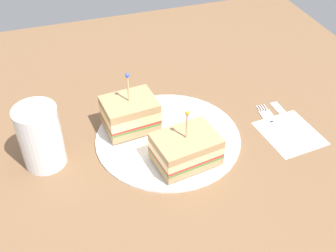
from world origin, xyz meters
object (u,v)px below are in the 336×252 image
knife (289,119)px  fork (271,120)px  plate (168,137)px  drink_glass (41,140)px  sandwich_half_front (130,114)px  sandwich_half_back (186,149)px  napkin (290,133)px

knife → fork: bearing=78.8°
plate → fork: 18.98cm
plate → drink_glass: drink_glass is taller
sandwich_half_front → knife: 28.55cm
sandwich_half_front → fork: 25.19cm
sandwich_half_front → knife: bearing=-102.7°
knife → sandwich_half_back: bearing=102.1°
sandwich_half_back → fork: 19.15cm
drink_glass → sandwich_half_back: bearing=-109.3°
sandwich_half_back → knife: sandwich_half_back is taller
sandwich_half_back → knife: 22.18cm
drink_glass → fork: (-2.08, -39.22, -4.45)cm
fork → drink_glass: bearing=87.0°
sandwich_half_back → fork: sandwich_half_back is taller
fork → knife: bearing=-101.2°
plate → sandwich_half_front: (4.29, 5.39, 3.15)cm
plate → drink_glass: bearing=87.7°
plate → sandwich_half_back: 7.16cm
sandwich_half_back → napkin: size_ratio=1.05×
drink_glass → sandwich_half_front: bearing=-76.9°
plate → knife: bearing=-94.9°
sandwich_half_front → sandwich_half_back: bearing=-150.3°
napkin → knife: knife is taller
plate → sandwich_half_back: (-6.55, -0.79, 2.79)cm
drink_glass → knife: drink_glass is taller
sandwich_half_front → drink_glass: bearing=103.1°
drink_glass → fork: 39.53cm
napkin → fork: size_ratio=0.81×
knife → sandwich_half_front: bearing=77.3°
drink_glass → knife: size_ratio=0.79×
sandwich_half_front → napkin: 27.82cm
plate → fork: plate is taller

